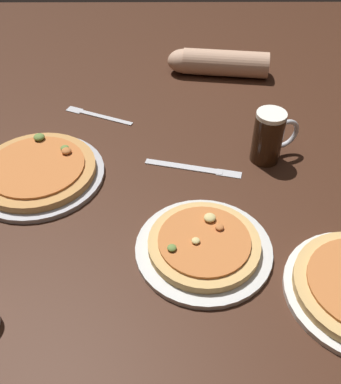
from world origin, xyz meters
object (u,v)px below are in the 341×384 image
object	(u,v)px
pizza_plate_side	(206,246)
fork_left	(99,115)
beer_mug_dark	(271,137)
diner_arm	(216,63)
pizza_plate_far	(39,171)
knife_right	(195,168)

from	to	relation	value
pizza_plate_side	fork_left	world-z (taller)	pizza_plate_side
pizza_plate_side	beer_mug_dark	world-z (taller)	beer_mug_dark
fork_left	diner_arm	bearing A→B (deg)	34.72
pizza_plate_far	fork_left	bearing A→B (deg)	67.05
fork_left	knife_right	xyz separation A→B (m)	(0.26, -0.23, 0.00)
pizza_plate_side	beer_mug_dark	size ratio (longest dim) A/B	2.05
pizza_plate_side	fork_left	bearing A→B (deg)	118.76
fork_left	knife_right	size ratio (longest dim) A/B	0.83
beer_mug_dark	pizza_plate_far	bearing A→B (deg)	-173.04
pizza_plate_far	pizza_plate_side	xyz separation A→B (m)	(0.38, -0.23, -0.00)
pizza_plate_far	knife_right	world-z (taller)	pizza_plate_far
pizza_plate_far	beer_mug_dark	bearing A→B (deg)	6.96
pizza_plate_far	knife_right	bearing A→B (deg)	4.14
beer_mug_dark	diner_arm	distance (m)	0.44
knife_right	diner_arm	distance (m)	0.48
fork_left	beer_mug_dark	bearing A→B (deg)	-23.48
pizza_plate_side	diner_arm	size ratio (longest dim) A/B	0.86
beer_mug_dark	fork_left	bearing A→B (deg)	156.52
beer_mug_dark	knife_right	bearing A→B (deg)	-167.42
pizza_plate_far	diner_arm	xyz separation A→B (m)	(0.45, 0.50, 0.02)
knife_right	fork_left	bearing A→B (deg)	138.24
pizza_plate_side	beer_mug_dark	xyz separation A→B (m)	(0.17, 0.30, 0.05)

